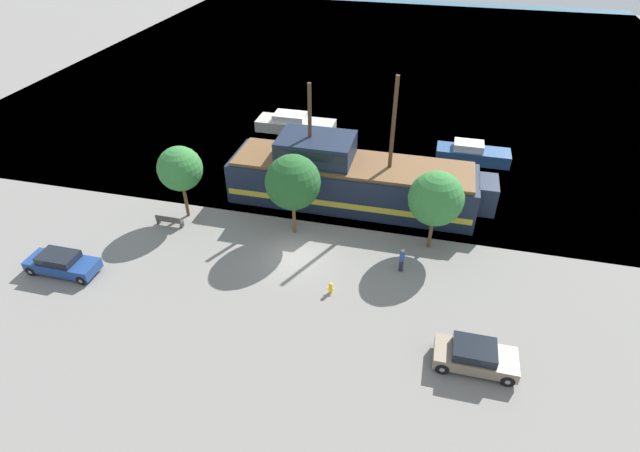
% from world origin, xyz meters
% --- Properties ---
extents(ground_plane, '(160.00, 160.00, 0.00)m').
position_xyz_m(ground_plane, '(0.00, 0.00, 0.00)').
color(ground_plane, gray).
extents(water_surface, '(80.00, 80.00, 0.00)m').
position_xyz_m(water_surface, '(0.00, 44.00, 0.00)').
color(water_surface, '#38667F').
rests_on(water_surface, ground).
extents(pirate_ship, '(19.62, 4.91, 10.10)m').
position_xyz_m(pirate_ship, '(2.10, 7.44, 1.96)').
color(pirate_ship, '#192338').
rests_on(pirate_ship, water_surface).
extents(moored_boat_dockside, '(7.62, 2.57, 1.72)m').
position_xyz_m(moored_boat_dockside, '(-5.53, 18.90, 0.67)').
color(moored_boat_dockside, '#B7B2A8').
rests_on(moored_boat_dockside, water_surface).
extents(moored_boat_outer, '(6.27, 2.15, 1.72)m').
position_xyz_m(moored_boat_outer, '(11.31, 16.50, 0.68)').
color(moored_boat_outer, navy).
rests_on(moored_boat_outer, water_surface).
extents(parked_car_curb_front, '(4.16, 1.97, 1.44)m').
position_xyz_m(parked_car_curb_front, '(11.34, -6.58, 0.72)').
color(parked_car_curb_front, '#7F705B').
rests_on(parked_car_curb_front, ground_plane).
extents(parked_car_curb_mid, '(4.53, 1.77, 1.39)m').
position_xyz_m(parked_car_curb_mid, '(-13.91, -5.11, 0.70)').
color(parked_car_curb_mid, navy).
rests_on(parked_car_curb_mid, ground_plane).
extents(fire_hydrant, '(0.42, 0.25, 0.76)m').
position_xyz_m(fire_hydrant, '(2.99, -2.99, 0.41)').
color(fire_hydrant, yellow).
rests_on(fire_hydrant, ground_plane).
extents(bench_promenade_east, '(1.96, 0.45, 0.85)m').
position_xyz_m(bench_promenade_east, '(-9.79, 1.12, 0.45)').
color(bench_promenade_east, '#4C4742').
rests_on(bench_promenade_east, ground_plane).
extents(pedestrian_walking_near, '(0.32, 0.32, 1.72)m').
position_xyz_m(pedestrian_walking_near, '(6.90, 0.08, 0.88)').
color(pedestrian_walking_near, '#232838').
rests_on(pedestrian_walking_near, ground_plane).
extents(tree_row_east, '(3.16, 3.16, 5.52)m').
position_xyz_m(tree_row_east, '(-9.11, 2.66, 3.93)').
color(tree_row_east, brown).
rests_on(tree_row_east, ground_plane).
extents(tree_row_mideast, '(3.73, 3.73, 5.94)m').
position_xyz_m(tree_row_mideast, '(-0.85, 2.50, 4.07)').
color(tree_row_mideast, brown).
rests_on(tree_row_mideast, ground_plane).
extents(tree_row_midwest, '(3.57, 3.57, 5.64)m').
position_xyz_m(tree_row_midwest, '(8.47, 3.04, 3.85)').
color(tree_row_midwest, brown).
rests_on(tree_row_midwest, ground_plane).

